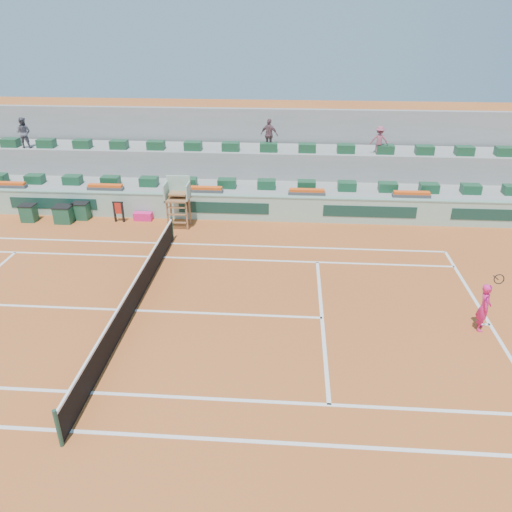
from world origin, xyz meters
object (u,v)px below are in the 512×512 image
object	(u,v)px
umpire_chair	(178,195)
drink_cooler_a	(81,211)
player_bag	(143,216)
tennis_player	(484,307)

from	to	relation	value
umpire_chair	drink_cooler_a	xyz separation A→B (m)	(-5.01, 0.57, -1.12)
player_bag	tennis_player	bearing A→B (deg)	-31.91
player_bag	tennis_player	distance (m)	15.81
tennis_player	player_bag	bearing A→B (deg)	148.09
drink_cooler_a	tennis_player	distance (m)	18.46
player_bag	tennis_player	size ratio (longest dim) A/B	0.39
umpire_chair	tennis_player	size ratio (longest dim) A/B	1.05
player_bag	tennis_player	world-z (taller)	tennis_player
player_bag	umpire_chair	world-z (taller)	umpire_chair
drink_cooler_a	tennis_player	bearing A→B (deg)	-26.84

